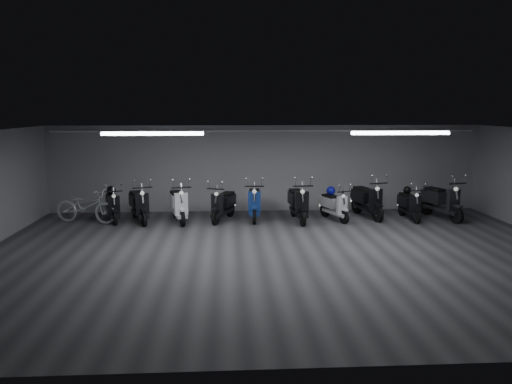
{
  "coord_description": "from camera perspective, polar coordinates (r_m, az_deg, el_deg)",
  "views": [
    {
      "loc": [
        -1.22,
        -10.83,
        3.32
      ],
      "look_at": [
        -0.45,
        2.5,
        1.05
      ],
      "focal_mm": 34.37,
      "sensor_mm": 36.0,
      "label": 1
    }
  ],
  "objects": [
    {
      "name": "scooter_3",
      "position": [
        14.65,
        -3.85,
        -0.86
      ],
      "size": [
        1.19,
        1.85,
        1.31
      ],
      "primitive_type": null,
      "rotation": [
        0.0,
        0.0,
        -0.38
      ],
      "color": "black",
      "rests_on": "floor"
    },
    {
      "name": "fluor_strip_right",
      "position": [
        12.57,
        16.45,
        6.62
      ],
      "size": [
        2.4,
        0.18,
        0.08
      ],
      "primitive_type": "cube",
      "color": "white",
      "rests_on": "ceiling"
    },
    {
      "name": "scooter_4",
      "position": [
        14.77,
        -0.19,
        -0.59
      ],
      "size": [
        0.72,
        1.89,
        1.39
      ],
      "primitive_type": null,
      "rotation": [
        0.0,
        0.0,
        -0.05
      ],
      "color": "navy",
      "rests_on": "floor"
    },
    {
      "name": "conduit",
      "position": [
        15.81,
        1.15,
        7.11
      ],
      "size": [
        13.6,
        0.05,
        0.05
      ],
      "primitive_type": "cylinder",
      "rotation": [
        0.0,
        1.57,
        0.0
      ],
      "color": "white",
      "rests_on": "back_wall"
    },
    {
      "name": "scooter_5",
      "position": [
        14.6,
        4.94,
        -0.64
      ],
      "size": [
        0.78,
        1.98,
        1.44
      ],
      "primitive_type": null,
      "rotation": [
        0.0,
        0.0,
        0.07
      ],
      "color": "black",
      "rests_on": "floor"
    },
    {
      "name": "scooter_8",
      "position": [
        15.47,
        17.47,
        -0.89
      ],
      "size": [
        0.61,
        1.66,
        1.22
      ],
      "primitive_type": null,
      "rotation": [
        0.0,
        0.0,
        0.04
      ],
      "color": "black",
      "rests_on": "floor"
    },
    {
      "name": "helmet_0",
      "position": [
        15.63,
        17.19,
        0.21
      ],
      "size": [
        0.24,
        0.24,
        0.24
      ],
      "primitive_type": "sphere",
      "color": "black",
      "rests_on": "scooter_8"
    },
    {
      "name": "scooter_6",
      "position": [
        14.9,
        9.13,
        -1.03
      ],
      "size": [
        1.05,
        1.67,
        1.18
      ],
      "primitive_type": null,
      "rotation": [
        0.0,
        0.0,
        0.36
      ],
      "color": "silver",
      "rests_on": "floor"
    },
    {
      "name": "helmet_1",
      "position": [
        15.03,
        8.7,
        0.15
      ],
      "size": [
        0.27,
        0.27,
        0.27
      ],
      "primitive_type": "sphere",
      "color": "#0B0D7F",
      "rests_on": "scooter_6"
    },
    {
      "name": "floor",
      "position": [
        11.39,
        3.03,
        -7.34
      ],
      "size": [
        14.0,
        10.0,
        0.01
      ],
      "primitive_type": "cube",
      "color": "#38373A",
      "rests_on": "ground"
    },
    {
      "name": "back_wall",
      "position": [
        15.99,
        1.12,
        2.75
      ],
      "size": [
        14.0,
        0.01,
        2.8
      ],
      "primitive_type": "cube",
      "color": "gray",
      "rests_on": "ground"
    },
    {
      "name": "fluor_strip_left",
      "position": [
        11.97,
        -11.92,
        6.67
      ],
      "size": [
        2.4,
        0.18,
        0.08
      ],
      "primitive_type": "cube",
      "color": "white",
      "rests_on": "ceiling"
    },
    {
      "name": "scooter_7",
      "position": [
        15.4,
        12.85,
        -0.3
      ],
      "size": [
        1.08,
        2.04,
        1.44
      ],
      "primitive_type": null,
      "rotation": [
        0.0,
        0.0,
        0.23
      ],
      "color": "black",
      "rests_on": "floor"
    },
    {
      "name": "helmet_2",
      "position": [
        15.34,
        -16.51,
        0.18
      ],
      "size": [
        0.28,
        0.28,
        0.28
      ],
      "primitive_type": "sphere",
      "color": "black",
      "rests_on": "scooter_0"
    },
    {
      "name": "scooter_2",
      "position": [
        14.63,
        -9.02,
        -0.79
      ],
      "size": [
        1.08,
        1.98,
        1.4
      ],
      "primitive_type": null,
      "rotation": [
        0.0,
        0.0,
        0.26
      ],
      "color": "white",
      "rests_on": "floor"
    },
    {
      "name": "bicycle",
      "position": [
        15.2,
        -19.23,
        -1.14
      ],
      "size": [
        2.02,
        1.19,
        1.23
      ],
      "primitive_type": "imported",
      "rotation": [
        0.0,
        0.0,
        1.28
      ],
      "color": "white",
      "rests_on": "floor"
    },
    {
      "name": "ceiling",
      "position": [
        10.91,
        3.16,
        6.93
      ],
      "size": [
        14.0,
        10.0,
        0.01
      ],
      "primitive_type": "cube",
      "color": "slate",
      "rests_on": "ground"
    },
    {
      "name": "scooter_1",
      "position": [
        14.83,
        -13.48,
        -0.81
      ],
      "size": [
        1.26,
        1.97,
        1.39
      ],
      "primitive_type": null,
      "rotation": [
        0.0,
        0.0,
        0.37
      ],
      "color": "black",
      "rests_on": "floor"
    },
    {
      "name": "front_wall",
      "position": [
        6.25,
        8.2,
        -8.34
      ],
      "size": [
        14.0,
        0.01,
        2.8
      ],
      "primitive_type": "cube",
      "color": "gray",
      "rests_on": "ground"
    },
    {
      "name": "scooter_0",
      "position": [
        15.17,
        -16.37,
        -1.02
      ],
      "size": [
        1.05,
        1.74,
        1.23
      ],
      "primitive_type": null,
      "rotation": [
        0.0,
        0.0,
        0.32
      ],
      "color": "black",
      "rests_on": "floor"
    },
    {
      "name": "scooter_9",
      "position": [
        15.88,
        20.8,
        -0.35
      ],
      "size": [
        1.21,
        2.08,
        1.47
      ],
      "primitive_type": null,
      "rotation": [
        0.0,
        0.0,
        0.3
      ],
      "color": "black",
      "rests_on": "floor"
    }
  ]
}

